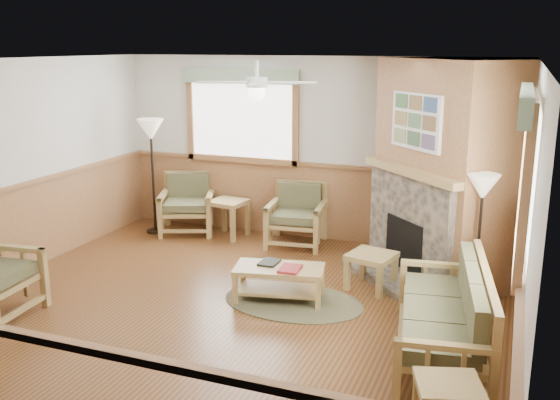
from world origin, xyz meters
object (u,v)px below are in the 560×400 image
(armchair_back_right, at_px, (296,216))
(floor_lamp_right, at_px, (478,243))
(coffee_table, at_px, (279,284))
(armchair_back_left, at_px, (187,204))
(end_table_chairs, at_px, (228,218))
(footstool, at_px, (371,271))
(floor_lamp_left, at_px, (153,176))
(sofa, at_px, (441,315))

(armchair_back_right, relative_size, floor_lamp_right, 0.58)
(coffee_table, height_order, floor_lamp_right, floor_lamp_right)
(armchair_back_left, xyz_separation_m, coffee_table, (2.31, -2.00, -0.25))
(end_table_chairs, height_order, footstool, end_table_chairs)
(footstool, xyz_separation_m, floor_lamp_left, (-3.68, 1.07, 0.67))
(end_table_chairs, xyz_separation_m, floor_lamp_left, (-1.17, -0.20, 0.60))
(footstool, xyz_separation_m, floor_lamp_right, (1.21, -0.17, 0.55))
(armchair_back_right, xyz_separation_m, coffee_table, (0.51, -2.00, -0.24))
(footstool, bearing_deg, armchair_back_right, 138.01)
(armchair_back_left, xyz_separation_m, armchair_back_right, (1.80, 0.00, -0.01))
(armchair_back_left, relative_size, end_table_chairs, 1.57)
(sofa, distance_m, floor_lamp_left, 5.34)
(footstool, height_order, floor_lamp_right, floor_lamp_right)
(end_table_chairs, height_order, floor_lamp_right, floor_lamp_right)
(end_table_chairs, bearing_deg, footstool, -26.85)
(footstool, distance_m, floor_lamp_left, 3.89)
(floor_lamp_right, bearing_deg, footstool, 171.92)
(armchair_back_left, xyz_separation_m, footstool, (3.21, -1.27, -0.23))
(sofa, distance_m, armchair_back_right, 3.64)
(coffee_table, xyz_separation_m, footstool, (0.90, 0.73, 0.02))
(sofa, distance_m, footstool, 1.79)
(coffee_table, bearing_deg, armchair_back_left, 127.14)
(floor_lamp_right, bearing_deg, armchair_back_right, 151.17)
(sofa, bearing_deg, footstool, -154.97)
(armchair_back_right, bearing_deg, sofa, -56.21)
(armchair_back_right, height_order, coffee_table, armchair_back_right)
(coffee_table, distance_m, floor_lamp_left, 3.38)
(armchair_back_left, relative_size, coffee_table, 0.89)
(armchair_back_right, xyz_separation_m, floor_lamp_left, (-2.27, -0.20, 0.45))
(coffee_table, distance_m, floor_lamp_right, 2.25)
(end_table_chairs, relative_size, floor_lamp_right, 0.37)
(footstool, bearing_deg, coffee_table, -140.97)
(floor_lamp_left, bearing_deg, end_table_chairs, 9.52)
(coffee_table, xyz_separation_m, end_table_chairs, (-1.60, 2.00, 0.08))
(floor_lamp_left, distance_m, floor_lamp_right, 5.04)
(armchair_back_right, relative_size, end_table_chairs, 1.54)
(floor_lamp_left, bearing_deg, sofa, -28.59)
(footstool, bearing_deg, armchair_back_left, 158.46)
(armchair_back_left, distance_m, footstool, 3.46)
(end_table_chairs, distance_m, floor_lamp_left, 1.33)
(armchair_back_right, height_order, end_table_chairs, armchair_back_right)
(coffee_table, bearing_deg, footstool, 26.96)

